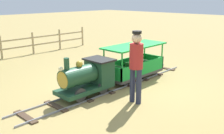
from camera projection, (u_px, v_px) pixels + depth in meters
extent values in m
plane|color=#A38C51|center=(118.00, 85.00, 6.91)|extent=(60.00, 60.00, 0.00)
cube|color=gray|center=(120.00, 88.00, 6.59)|extent=(0.03, 5.70, 0.04)
cube|color=gray|center=(106.00, 84.00, 6.93)|extent=(0.03, 5.70, 0.04)
cube|color=#4C3828|center=(164.00, 68.00, 8.49)|extent=(0.75, 0.14, 0.03)
cube|color=#4C3828|center=(152.00, 72.00, 8.00)|extent=(0.75, 0.14, 0.03)
cube|color=#4C3828|center=(138.00, 77.00, 7.50)|extent=(0.75, 0.14, 0.03)
cube|color=#4C3828|center=(122.00, 83.00, 7.01)|extent=(0.75, 0.14, 0.03)
cube|color=#4C3828|center=(103.00, 90.00, 6.51)|extent=(0.75, 0.14, 0.03)
cube|color=#4C3828|center=(81.00, 97.00, 6.02)|extent=(0.75, 0.14, 0.03)
cube|color=#4C3828|center=(56.00, 106.00, 5.52)|extent=(0.75, 0.14, 0.03)
cube|color=#4C3828|center=(25.00, 117.00, 5.03)|extent=(0.75, 0.14, 0.03)
cube|color=#1E472D|center=(85.00, 88.00, 6.05)|extent=(0.63, 1.40, 0.10)
cylinder|color=#1E472D|center=(78.00, 76.00, 5.82)|extent=(0.44, 0.85, 0.44)
cylinder|color=#B7932D|center=(63.00, 80.00, 5.52)|extent=(0.37, 0.02, 0.37)
cylinder|color=#1E472D|center=(67.00, 64.00, 5.52)|extent=(0.12, 0.12, 0.25)
sphere|color=#B7932D|center=(79.00, 64.00, 5.78)|extent=(0.16, 0.16, 0.16)
cube|color=#1E472D|center=(99.00, 71.00, 6.29)|extent=(0.63, 0.45, 0.55)
cube|color=black|center=(99.00, 59.00, 6.21)|extent=(0.71, 0.53, 0.04)
sphere|color=#F2EAB2|center=(61.00, 69.00, 5.43)|extent=(0.10, 0.10, 0.10)
cylinder|color=#2D2D2D|center=(80.00, 95.00, 5.64)|extent=(0.05, 0.32, 0.32)
cylinder|color=#2D2D2D|center=(67.00, 90.00, 5.98)|extent=(0.05, 0.32, 0.32)
cylinder|color=#2D2D2D|center=(103.00, 87.00, 6.12)|extent=(0.05, 0.32, 0.32)
cylinder|color=#2D2D2D|center=(89.00, 83.00, 6.46)|extent=(0.05, 0.32, 0.32)
cube|color=#3F3F3F|center=(134.00, 73.00, 7.34)|extent=(0.71, 1.90, 0.08)
cube|color=green|center=(144.00, 68.00, 7.06)|extent=(0.04, 1.90, 0.35)
cube|color=green|center=(126.00, 64.00, 7.51)|extent=(0.04, 1.90, 0.35)
cube|color=green|center=(112.00, 73.00, 6.64)|extent=(0.71, 0.04, 0.35)
cube|color=green|center=(153.00, 60.00, 7.93)|extent=(0.71, 0.04, 0.35)
cylinder|color=green|center=(122.00, 67.00, 6.39)|extent=(0.04, 0.04, 0.75)
cylinder|color=green|center=(104.00, 63.00, 6.82)|extent=(0.04, 0.04, 0.75)
cylinder|color=green|center=(162.00, 56.00, 7.64)|extent=(0.04, 0.04, 0.75)
cylinder|color=green|center=(144.00, 53.00, 8.07)|extent=(0.04, 0.04, 0.75)
cube|color=green|center=(135.00, 46.00, 7.13)|extent=(0.81, 2.00, 0.04)
cube|color=#2D6B33|center=(146.00, 64.00, 7.67)|extent=(0.55, 0.20, 0.24)
cube|color=#2D6B33|center=(134.00, 68.00, 7.30)|extent=(0.55, 0.20, 0.24)
cube|color=#2D6B33|center=(122.00, 72.00, 6.93)|extent=(0.55, 0.20, 0.24)
cylinder|color=#262626|center=(126.00, 81.00, 6.71)|extent=(0.04, 0.24, 0.24)
cylinder|color=#262626|center=(112.00, 77.00, 7.05)|extent=(0.04, 0.24, 0.24)
cylinder|color=#262626|center=(155.00, 71.00, 7.64)|extent=(0.04, 0.24, 0.24)
cylinder|color=#262626|center=(141.00, 68.00, 7.98)|extent=(0.04, 0.24, 0.24)
cylinder|color=#282D47|center=(139.00, 87.00, 5.59)|extent=(0.12, 0.12, 0.80)
cylinder|color=#282D47|center=(132.00, 85.00, 5.71)|extent=(0.12, 0.12, 0.80)
cylinder|color=#B22828|center=(136.00, 56.00, 5.47)|extent=(0.30, 0.30, 0.55)
sphere|color=beige|center=(137.00, 38.00, 5.37)|extent=(0.22, 0.22, 0.22)
cylinder|color=black|center=(137.00, 32.00, 5.34)|extent=(0.20, 0.20, 0.06)
cylinder|color=tan|center=(82.00, 36.00, 12.50)|extent=(0.08, 0.08, 0.90)
cylinder|color=tan|center=(60.00, 39.00, 11.57)|extent=(0.08, 0.08, 0.90)
cylinder|color=tan|center=(33.00, 43.00, 10.64)|extent=(0.08, 0.08, 0.90)
cylinder|color=tan|center=(1.00, 47.00, 9.71)|extent=(0.08, 0.08, 0.90)
cube|color=tan|center=(17.00, 39.00, 10.11)|extent=(0.04, 6.70, 0.06)
cube|color=tan|center=(18.00, 47.00, 10.20)|extent=(0.04, 6.70, 0.06)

